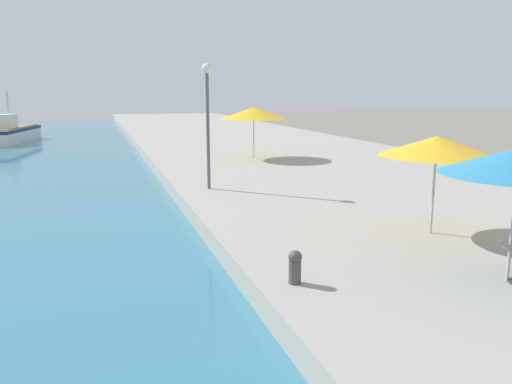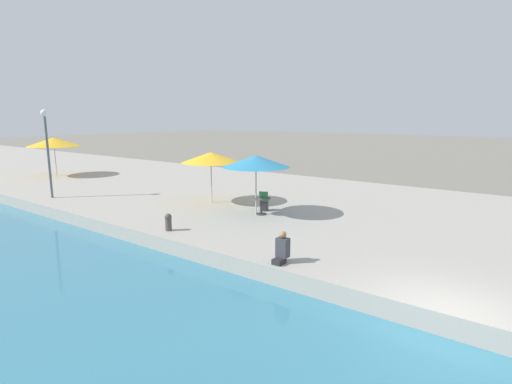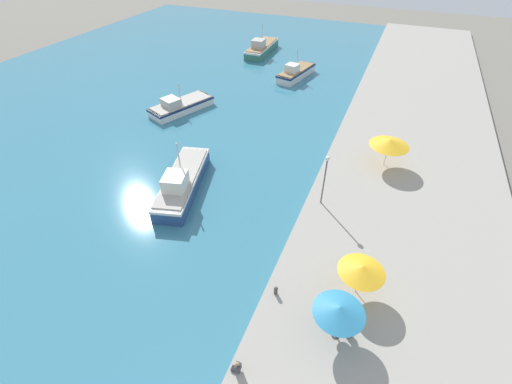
# 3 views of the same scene
# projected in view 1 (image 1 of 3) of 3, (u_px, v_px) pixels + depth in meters

# --- Properties ---
(quay_promenade) EXTENTS (16.00, 90.00, 0.58)m
(quay_promenade) POSITION_uv_depth(u_px,v_px,m) (247.00, 144.00, 37.10)
(quay_promenade) COLOR #A39E93
(quay_promenade) RESTS_ON ground_plane
(fishing_boat_far) EXTENTS (3.98, 8.09, 4.08)m
(fishing_boat_far) POSITION_uv_depth(u_px,v_px,m) (10.00, 132.00, 40.40)
(fishing_boat_far) COLOR silver
(fishing_boat_far) RESTS_ON water_basin
(cafe_umbrella_white) EXTENTS (2.87, 2.87, 2.50)m
(cafe_umbrella_white) POSITION_uv_depth(u_px,v_px,m) (437.00, 146.00, 12.42)
(cafe_umbrella_white) COLOR #B7B7B7
(cafe_umbrella_white) RESTS_ON quay_promenade
(cafe_umbrella_striped) EXTENTS (3.59, 3.59, 2.74)m
(cafe_umbrella_striped) POSITION_uv_depth(u_px,v_px,m) (254.00, 113.00, 26.62)
(cafe_umbrella_striped) COLOR #B7B7B7
(cafe_umbrella_striped) RESTS_ON quay_promenade
(mooring_bollard) EXTENTS (0.26, 0.26, 0.65)m
(mooring_bollard) POSITION_uv_depth(u_px,v_px,m) (295.00, 266.00, 9.44)
(mooring_bollard) COLOR #4C4742
(mooring_bollard) RESTS_ON quay_promenade
(lamppost) EXTENTS (0.36, 0.36, 4.56)m
(lamppost) POSITION_uv_depth(u_px,v_px,m) (207.00, 105.00, 18.04)
(lamppost) COLOR #565B60
(lamppost) RESTS_ON quay_promenade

